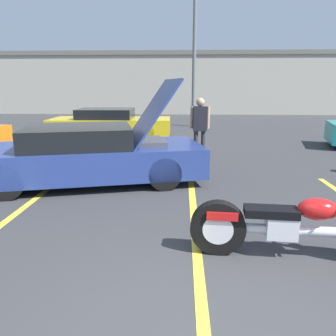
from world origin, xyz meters
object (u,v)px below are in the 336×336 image
parked_car_mid_row (110,124)px  spectator_by_show_car (200,124)px  show_car_hood_open (90,155)px  light_pole (196,31)px  motorcycle (292,226)px

parked_car_mid_row → spectator_by_show_car: 5.29m
spectator_by_show_car → parked_car_mid_row: bearing=129.6°
show_car_hood_open → parked_car_mid_row: (-0.93, 6.27, -0.05)m
light_pole → motorcycle: 13.82m
light_pole → motorcycle: size_ratio=3.42×
show_car_hood_open → spectator_by_show_car: bearing=28.5°
motorcycle → show_car_hood_open: bearing=141.7°
show_car_hood_open → parked_car_mid_row: size_ratio=1.06×
light_pole → motorcycle: bearing=-86.9°
spectator_by_show_car → light_pole: bearing=89.0°
motorcycle → parked_car_mid_row: 10.21m
light_pole → spectator_by_show_car: bearing=-91.0°
parked_car_mid_row → spectator_by_show_car: (3.36, -4.06, 0.46)m
motorcycle → spectator_by_show_car: bearing=103.7°
light_pole → spectator_by_show_car: size_ratio=4.88×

